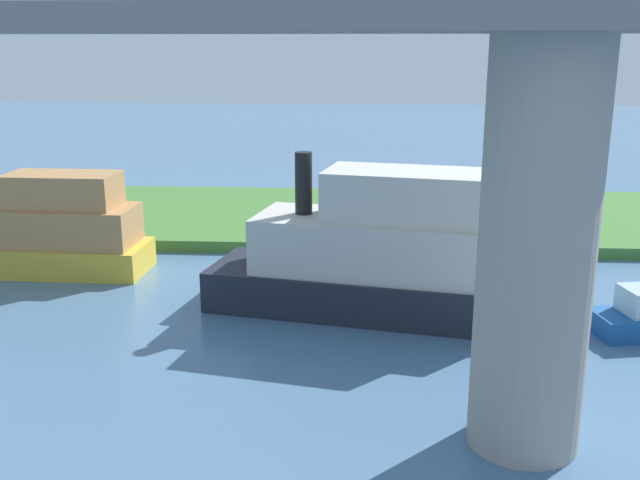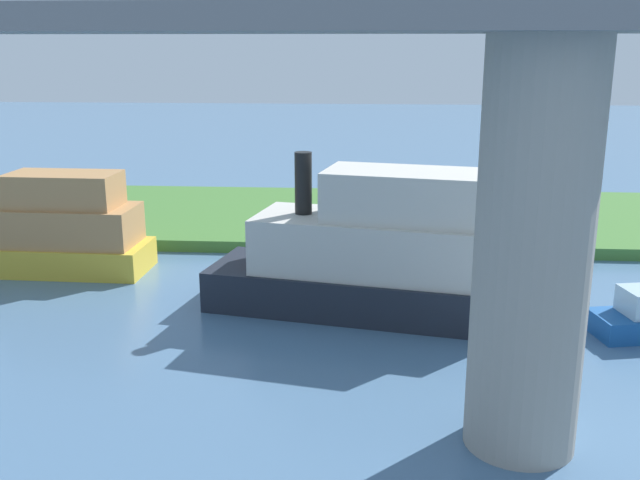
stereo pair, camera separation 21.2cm
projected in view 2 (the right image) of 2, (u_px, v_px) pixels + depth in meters
The scene contains 8 objects.
ground_plane at pixel (358, 256), 30.22m from camera, with size 160.00×160.00×0.00m, color #4C7093.
grassy_bank at pixel (361, 217), 35.93m from camera, with size 80.00×12.00×0.50m, color #427533.
bridge_pylon at pixel (533, 253), 14.90m from camera, with size 2.40×2.40×8.74m, color #9E998E.
bridge_span at pixel (552, 5), 13.65m from camera, with size 64.76×4.30×3.25m.
person_on_bank at pixel (395, 213), 32.51m from camera, with size 0.44×0.44×1.39m.
mooring_post at pixel (322, 228), 31.03m from camera, with size 0.20×0.20×0.87m, color brown.
skiff_small at pixel (374, 255), 23.48m from camera, with size 10.59×5.30×5.18m.
riverboat_paddlewheel at pixel (48, 231), 27.90m from camera, with size 8.31×2.95×4.21m.
Camera 2 is at (-0.53, 29.04, 8.51)m, focal length 40.70 mm.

